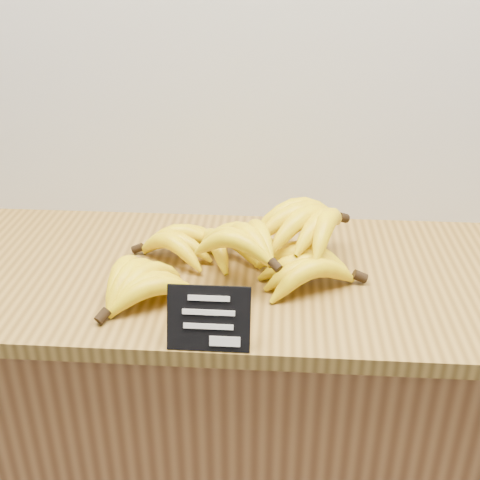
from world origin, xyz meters
name	(u,v)px	position (x,y,z in m)	size (l,w,h in m)	color
counter	(242,446)	(-0.15, 2.75, 0.45)	(1.53, 0.50, 0.90)	brown
counter_top	(242,275)	(-0.15, 2.75, 0.92)	(1.40, 0.54, 0.03)	olive
chalkboard_sign	(209,319)	(-0.18, 2.50, 0.98)	(0.13, 0.01, 0.11)	black
banana_pile	(242,250)	(-0.15, 2.73, 0.98)	(0.56, 0.37, 0.12)	yellow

